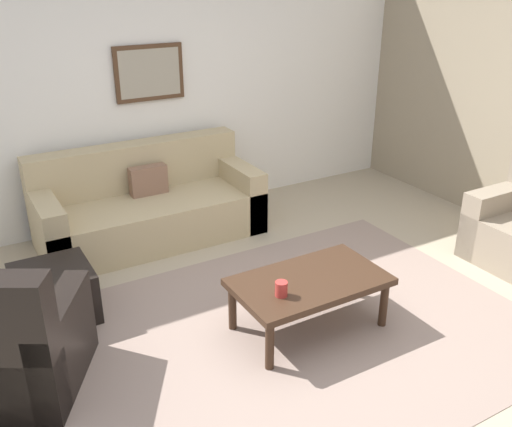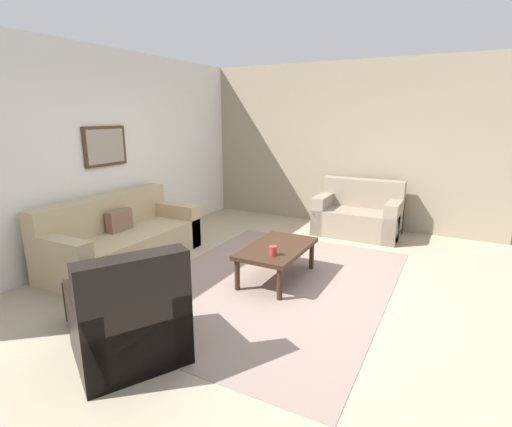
{
  "view_description": "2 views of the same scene",
  "coord_description": "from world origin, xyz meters",
  "px_view_note": "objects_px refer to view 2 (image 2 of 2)",
  "views": [
    {
      "loc": [
        -1.92,
        -2.81,
        2.46
      ],
      "look_at": [
        -0.0,
        0.49,
        0.77
      ],
      "focal_mm": 39.48,
      "sensor_mm": 36.0,
      "label": 1
    },
    {
      "loc": [
        -3.8,
        -1.8,
        1.91
      ],
      "look_at": [
        0.07,
        0.24,
        0.8
      ],
      "focal_mm": 27.27,
      "sensor_mm": 36.0,
      "label": 2
    }
  ],
  "objects_px": {
    "cup": "(273,251)",
    "framed_artwork": "(105,146)",
    "couch_main": "(119,240)",
    "armchair_leather": "(130,325)",
    "couch_loveseat": "(359,216)",
    "coffee_table": "(277,250)",
    "ottoman": "(108,297)"
  },
  "relations": [
    {
      "from": "cup",
      "to": "framed_artwork",
      "type": "height_order",
      "value": "framed_artwork"
    },
    {
      "from": "couch_main",
      "to": "armchair_leather",
      "type": "height_order",
      "value": "armchair_leather"
    },
    {
      "from": "couch_loveseat",
      "to": "coffee_table",
      "type": "bearing_deg",
      "value": 169.97
    },
    {
      "from": "couch_main",
      "to": "framed_artwork",
      "type": "bearing_deg",
      "value": 56.39
    },
    {
      "from": "ottoman",
      "to": "cup",
      "type": "relative_size",
      "value": 5.29
    },
    {
      "from": "couch_main",
      "to": "cup",
      "type": "bearing_deg",
      "value": -85.46
    },
    {
      "from": "ottoman",
      "to": "framed_artwork",
      "type": "height_order",
      "value": "framed_artwork"
    },
    {
      "from": "ottoman",
      "to": "framed_artwork",
      "type": "distance_m",
      "value": 2.38
    },
    {
      "from": "framed_artwork",
      "to": "couch_loveseat",
      "type": "bearing_deg",
      "value": -49.26
    },
    {
      "from": "armchair_leather",
      "to": "cup",
      "type": "relative_size",
      "value": 10.32
    },
    {
      "from": "couch_loveseat",
      "to": "cup",
      "type": "bearing_deg",
      "value": 172.97
    },
    {
      "from": "couch_main",
      "to": "cup",
      "type": "height_order",
      "value": "couch_main"
    },
    {
      "from": "cup",
      "to": "framed_artwork",
      "type": "distance_m",
      "value": 2.79
    },
    {
      "from": "armchair_leather",
      "to": "coffee_table",
      "type": "xyz_separation_m",
      "value": [
        1.99,
        -0.36,
        0.05
      ]
    },
    {
      "from": "couch_loveseat",
      "to": "cup",
      "type": "xyz_separation_m",
      "value": [
        -2.62,
        0.32,
        0.16
      ]
    },
    {
      "from": "ottoman",
      "to": "cup",
      "type": "xyz_separation_m",
      "value": [
        1.28,
        -1.16,
        0.26
      ]
    },
    {
      "from": "cup",
      "to": "framed_artwork",
      "type": "relative_size",
      "value": 0.15
    },
    {
      "from": "couch_loveseat",
      "to": "armchair_leather",
      "type": "relative_size",
      "value": 1.21
    },
    {
      "from": "coffee_table",
      "to": "armchair_leather",
      "type": "bearing_deg",
      "value": 169.86
    },
    {
      "from": "coffee_table",
      "to": "cup",
      "type": "distance_m",
      "value": 0.33
    },
    {
      "from": "couch_main",
      "to": "framed_artwork",
      "type": "xyz_separation_m",
      "value": [
        0.28,
        0.42,
        1.2
      ]
    },
    {
      "from": "couch_main",
      "to": "cup",
      "type": "xyz_separation_m",
      "value": [
        0.17,
        -2.17,
        0.17
      ]
    },
    {
      "from": "armchair_leather",
      "to": "framed_artwork",
      "type": "xyz_separation_m",
      "value": [
        1.8,
        2.15,
        1.19
      ]
    },
    {
      "from": "couch_main",
      "to": "framed_artwork",
      "type": "distance_m",
      "value": 1.3
    },
    {
      "from": "couch_loveseat",
      "to": "coffee_table",
      "type": "xyz_separation_m",
      "value": [
        -2.32,
        0.41,
        0.06
      ]
    },
    {
      "from": "couch_main",
      "to": "armchair_leather",
      "type": "distance_m",
      "value": 2.3
    },
    {
      "from": "couch_main",
      "to": "armchair_leather",
      "type": "relative_size",
      "value": 1.92
    },
    {
      "from": "couch_loveseat",
      "to": "framed_artwork",
      "type": "relative_size",
      "value": 1.92
    },
    {
      "from": "armchair_leather",
      "to": "framed_artwork",
      "type": "distance_m",
      "value": 3.04
    },
    {
      "from": "couch_main",
      "to": "ottoman",
      "type": "bearing_deg",
      "value": -137.46
    },
    {
      "from": "couch_loveseat",
      "to": "framed_artwork",
      "type": "distance_m",
      "value": 4.03
    },
    {
      "from": "couch_main",
      "to": "framed_artwork",
      "type": "relative_size",
      "value": 3.03
    }
  ]
}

